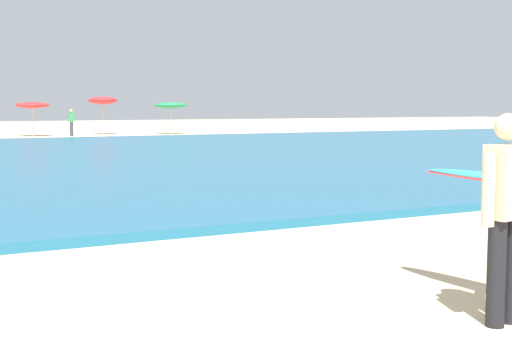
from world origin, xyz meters
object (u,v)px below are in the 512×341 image
beach_umbrella_6 (171,105)px  beachgoer_near_row_mid (71,122)px  beach_umbrella_5 (103,100)px  beach_umbrella_4 (33,105)px

beach_umbrella_6 → beachgoer_near_row_mid: beach_umbrella_6 is taller
beach_umbrella_5 → beach_umbrella_4: bearing=-171.9°
beachgoer_near_row_mid → beach_umbrella_6: bearing=3.3°
beach_umbrella_5 → beachgoer_near_row_mid: beach_umbrella_5 is taller
beach_umbrella_5 → beachgoer_near_row_mid: bearing=-149.4°
beach_umbrella_4 → beach_umbrella_5: (4.27, 0.61, 0.29)m
beach_umbrella_4 → beach_umbrella_6: beach_umbrella_6 is taller
beach_umbrella_6 → beachgoer_near_row_mid: (-6.31, -0.37, -0.96)m
beach_umbrella_4 → beachgoer_near_row_mid: beach_umbrella_4 is taller
beach_umbrella_4 → beachgoer_near_row_mid: bearing=-18.7°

